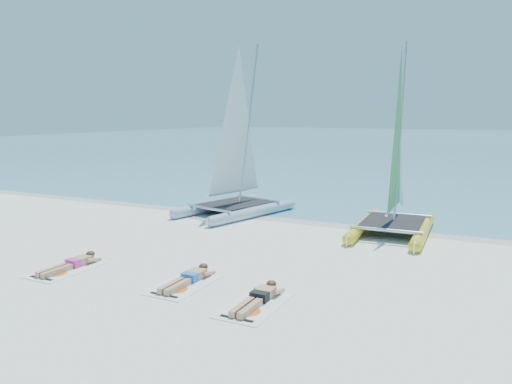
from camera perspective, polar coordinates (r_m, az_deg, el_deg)
ground at (r=13.38m, az=-3.93°, el=-7.56°), size 140.00×140.00×0.00m
sea at (r=74.46m, az=21.27°, el=5.40°), size 140.00×115.00×0.01m
wet_sand_strip at (r=18.20m, az=4.80°, el=-3.12°), size 140.00×1.40×0.01m
catamaran_blue at (r=18.92m, az=-2.25°, el=3.44°), size 3.52×5.32×6.66m
catamaran_yellow at (r=16.74m, az=15.82°, el=2.43°), size 2.40×5.02×6.34m
towel_a at (r=13.23m, az=-20.84°, el=-8.30°), size 1.00×1.85×0.02m
sunbather_a at (r=13.32m, az=-20.26°, el=-7.65°), size 0.37×1.73×0.26m
towel_b at (r=11.46m, az=-8.22°, el=-10.44°), size 1.00×1.85×0.02m
sunbather_b at (r=11.58m, az=-7.68°, el=-9.66°), size 0.37×1.73×0.26m
towel_c at (r=10.20m, az=-0.17°, el=-12.83°), size 1.00×1.85×0.02m
sunbather_c at (r=10.33m, az=0.31°, el=-11.92°), size 0.37×1.73×0.26m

